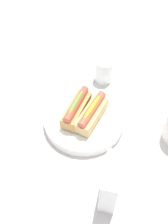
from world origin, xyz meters
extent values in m
plane|color=beige|center=(0.00, 0.00, 0.00)|extent=(2.40, 2.40, 0.00)
cylinder|color=white|center=(0.03, 0.01, 0.02)|extent=(0.27, 0.27, 0.03)
torus|color=white|center=(0.03, 0.01, 0.03)|extent=(0.27, 0.27, 0.01)
cube|color=tan|center=(0.03, -0.01, 0.06)|extent=(0.15, 0.06, 0.04)
cylinder|color=#B24C38|center=(0.03, -0.01, 0.09)|extent=(0.15, 0.04, 0.03)
ellipsoid|color=olive|center=(0.03, -0.01, 0.10)|extent=(0.11, 0.02, 0.01)
cube|color=#DBB270|center=(0.03, 0.04, 0.06)|extent=(0.16, 0.08, 0.04)
cylinder|color=#BC563D|center=(0.03, 0.04, 0.09)|extent=(0.15, 0.05, 0.03)
ellipsoid|color=gold|center=(0.03, 0.04, 0.10)|extent=(0.11, 0.03, 0.01)
cylinder|color=white|center=(-0.20, 0.02, 0.04)|extent=(0.07, 0.07, 0.09)
cylinder|color=silver|center=(-0.20, 0.02, 0.03)|extent=(0.06, 0.06, 0.05)
cube|color=white|center=(0.25, 0.15, 0.07)|extent=(0.11, 0.05, 0.15)
camera|label=1|loc=(0.53, 0.17, 0.70)|focal=40.85mm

